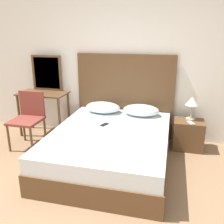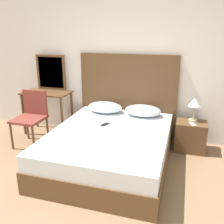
% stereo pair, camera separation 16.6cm
% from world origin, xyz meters
% --- Properties ---
extents(wall_back, '(10.00, 0.06, 2.70)m').
position_xyz_m(wall_back, '(0.00, 2.58, 1.35)').
color(wall_back, white).
rests_on(wall_back, ground_plane).
extents(bed, '(1.63, 2.06, 0.51)m').
position_xyz_m(bed, '(0.09, 1.45, 0.25)').
color(bed, brown).
rests_on(bed, ground_plane).
extents(headboard, '(1.71, 0.05, 1.48)m').
position_xyz_m(headboard, '(0.09, 2.50, 0.74)').
color(headboard, brown).
rests_on(headboard, ground_plane).
extents(pillow_left, '(0.60, 0.39, 0.18)m').
position_xyz_m(pillow_left, '(-0.24, 2.23, 0.60)').
color(pillow_left, silver).
rests_on(pillow_left, bed).
extents(pillow_right, '(0.60, 0.39, 0.18)m').
position_xyz_m(pillow_right, '(0.42, 2.23, 0.60)').
color(pillow_right, silver).
rests_on(pillow_right, bed).
extents(phone_on_bed, '(0.12, 0.17, 0.01)m').
position_xyz_m(phone_on_bed, '(-0.06, 1.66, 0.51)').
color(phone_on_bed, black).
rests_on(phone_on_bed, bed).
extents(nightstand, '(0.47, 0.38, 0.48)m').
position_xyz_m(nightstand, '(1.20, 2.23, 0.24)').
color(nightstand, brown).
rests_on(nightstand, ground_plane).
extents(table_lamp, '(0.20, 0.20, 0.38)m').
position_xyz_m(table_lamp, '(1.21, 2.30, 0.77)').
color(table_lamp, tan).
rests_on(table_lamp, nightstand).
extents(phone_on_nightstand, '(0.13, 0.17, 0.01)m').
position_xyz_m(phone_on_nightstand, '(1.21, 2.13, 0.48)').
color(phone_on_nightstand, '#B7B7BC').
rests_on(phone_on_nightstand, nightstand).
extents(vanity_desk, '(0.87, 0.48, 0.79)m').
position_xyz_m(vanity_desk, '(-1.36, 2.22, 0.64)').
color(vanity_desk, brown).
rests_on(vanity_desk, ground_plane).
extents(vanity_mirror, '(0.58, 0.03, 0.64)m').
position_xyz_m(vanity_mirror, '(-1.36, 2.44, 1.11)').
color(vanity_mirror, brown).
rests_on(vanity_mirror, vanity_desk).
extents(chair, '(0.46, 0.49, 0.90)m').
position_xyz_m(chair, '(-1.37, 1.73, 0.53)').
color(chair, brown).
rests_on(chair, ground_plane).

